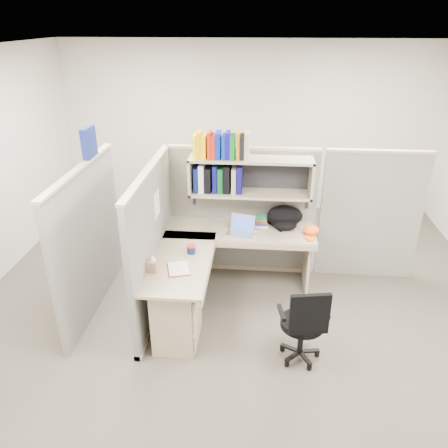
# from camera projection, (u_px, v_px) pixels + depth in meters

# --- Properties ---
(ground) EXTENTS (6.00, 6.00, 0.00)m
(ground) POSITION_uv_depth(u_px,v_px,m) (237.00, 310.00, 4.91)
(ground) COLOR #332E27
(ground) RESTS_ON ground
(room_shell) EXTENTS (6.00, 6.00, 6.00)m
(room_shell) POSITION_uv_depth(u_px,v_px,m) (239.00, 173.00, 4.22)
(room_shell) COLOR #B6B1A5
(room_shell) RESTS_ON ground
(cubicle) EXTENTS (3.79, 1.84, 1.95)m
(cubicle) POSITION_uv_depth(u_px,v_px,m) (208.00, 219.00, 4.96)
(cubicle) COLOR #60605B
(cubicle) RESTS_ON ground
(desk) EXTENTS (1.74, 1.75, 0.73)m
(desk) POSITION_uv_depth(u_px,v_px,m) (196.00, 290.00, 4.50)
(desk) COLOR tan
(desk) RESTS_ON ground
(laptop) EXTENTS (0.35, 0.35, 0.21)m
(laptop) POSITION_uv_depth(u_px,v_px,m) (240.00, 226.00, 4.96)
(laptop) COLOR #AFAEB3
(laptop) RESTS_ON desk
(backpack) EXTENTS (0.48, 0.41, 0.25)m
(backpack) POSITION_uv_depth(u_px,v_px,m) (285.00, 218.00, 5.12)
(backpack) COLOR black
(backpack) RESTS_ON desk
(orange_cap) EXTENTS (0.23, 0.25, 0.10)m
(orange_cap) POSITION_uv_depth(u_px,v_px,m) (311.00, 230.00, 4.98)
(orange_cap) COLOR orange
(orange_cap) RESTS_ON desk
(snack_canister) EXTENTS (0.10, 0.10, 0.09)m
(snack_canister) POSITION_uv_depth(u_px,v_px,m) (191.00, 249.00, 4.58)
(snack_canister) COLOR navy
(snack_canister) RESTS_ON desk
(tissue_box) EXTENTS (0.13, 0.13, 0.18)m
(tissue_box) POSITION_uv_depth(u_px,v_px,m) (153.00, 263.00, 4.25)
(tissue_box) COLOR #A6785E
(tissue_box) RESTS_ON desk
(mouse) EXTENTS (0.11, 0.09, 0.04)m
(mouse) POSITION_uv_depth(u_px,v_px,m) (255.00, 231.00, 5.02)
(mouse) COLOR #7C8AAF
(mouse) RESTS_ON desk
(paper_cup) EXTENTS (0.08, 0.08, 0.09)m
(paper_cup) POSITION_uv_depth(u_px,v_px,m) (239.00, 221.00, 5.20)
(paper_cup) COLOR silver
(paper_cup) RESTS_ON desk
(book_stack) EXTENTS (0.16, 0.21, 0.10)m
(book_stack) POSITION_uv_depth(u_px,v_px,m) (261.00, 221.00, 5.21)
(book_stack) COLOR gray
(book_stack) RESTS_ON desk
(loose_paper) EXTENTS (0.27, 0.31, 0.00)m
(loose_paper) POSITION_uv_depth(u_px,v_px,m) (179.00, 268.00, 4.32)
(loose_paper) COLOR silver
(loose_paper) RESTS_ON desk
(task_chair) EXTENTS (0.48, 0.44, 0.86)m
(task_chair) POSITION_uv_depth(u_px,v_px,m) (302.00, 335.00, 4.06)
(task_chair) COLOR black
(task_chair) RESTS_ON ground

